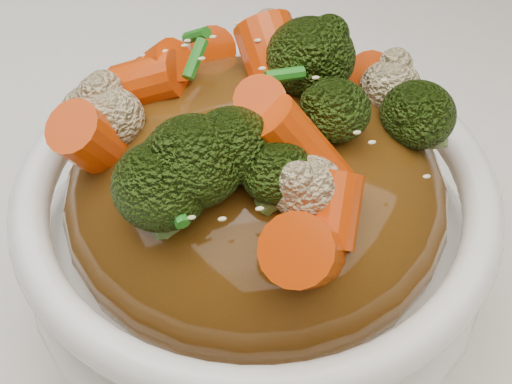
{
  "coord_description": "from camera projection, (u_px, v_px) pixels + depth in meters",
  "views": [
    {
      "loc": [
        -0.07,
        -0.19,
        1.1
      ],
      "look_at": [
        -0.02,
        0.06,
        0.83
      ],
      "focal_mm": 55.0,
      "sensor_mm": 36.0,
      "label": 1
    }
  ],
  "objects": [
    {
      "name": "sesame_seeds",
      "position": [
        256.0,
        86.0,
        0.33
      ],
      "size": [
        0.19,
        0.19,
        0.01
      ],
      "primitive_type": null,
      "rotation": [
        0.0,
        0.0,
        0.21
      ],
      "color": "beige",
      "rests_on": "sauce_base"
    },
    {
      "name": "broccoli",
      "position": [
        256.0,
        90.0,
        0.33
      ],
      "size": [
        0.22,
        0.22,
        0.05
      ],
      "primitive_type": null,
      "rotation": [
        0.0,
        0.0,
        0.21
      ],
      "color": "black",
      "rests_on": "sauce_base"
    },
    {
      "name": "carrots",
      "position": [
        256.0,
        88.0,
        0.33
      ],
      "size": [
        0.22,
        0.22,
        0.05
      ],
      "primitive_type": null,
      "rotation": [
        0.0,
        0.0,
        0.21
      ],
      "color": "#D74007",
      "rests_on": "sauce_base"
    },
    {
      "name": "bowl",
      "position": [
        256.0,
        239.0,
        0.4
      ],
      "size": [
        0.27,
        0.27,
        0.09
      ],
      "primitive_type": null,
      "rotation": [
        0.0,
        0.0,
        0.21
      ],
      "color": "white",
      "rests_on": "tablecloth"
    },
    {
      "name": "cauliflower",
      "position": [
        256.0,
        94.0,
        0.33
      ],
      "size": [
        0.22,
        0.22,
        0.04
      ],
      "primitive_type": null,
      "rotation": [
        0.0,
        0.0,
        0.21
      ],
      "color": "beige",
      "rests_on": "sauce_base"
    },
    {
      "name": "sauce_base",
      "position": [
        256.0,
        197.0,
        0.38
      ],
      "size": [
        0.22,
        0.22,
        0.1
      ],
      "primitive_type": "ellipsoid",
      "rotation": [
        0.0,
        0.0,
        0.21
      ],
      "color": "#53300E",
      "rests_on": "bowl"
    },
    {
      "name": "scallions",
      "position": [
        256.0,
        86.0,
        0.33
      ],
      "size": [
        0.16,
        0.16,
        0.02
      ],
      "primitive_type": null,
      "rotation": [
        0.0,
        0.0,
        0.21
      ],
      "color": "#1D721A",
      "rests_on": "sauce_base"
    }
  ]
}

